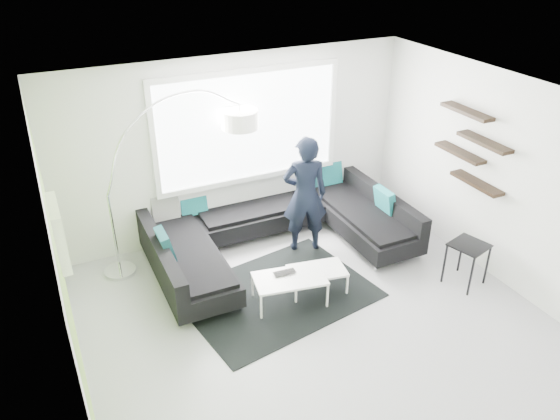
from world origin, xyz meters
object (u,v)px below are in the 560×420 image
at_px(side_table, 466,264).
at_px(person, 305,195).
at_px(sectional_sofa, 278,232).
at_px(coffee_table, 304,284).
at_px(laptop, 286,275).
at_px(arc_lamp, 108,196).

distance_m(side_table, person, 2.42).
bearing_deg(person, sectional_sofa, 9.52).
height_order(coffee_table, side_table, side_table).
bearing_deg(coffee_table, laptop, -176.76).
relative_size(coffee_table, laptop, 3.89).
distance_m(arc_lamp, laptop, 2.57).
xyz_separation_m(sectional_sofa, laptop, (-0.41, -1.09, 0.04)).
height_order(sectional_sofa, coffee_table, sectional_sofa).
xyz_separation_m(sectional_sofa, arc_lamp, (-2.27, 0.48, 0.87)).
xyz_separation_m(arc_lamp, laptop, (1.86, -1.57, -0.83)).
bearing_deg(sectional_sofa, person, -7.86).
distance_m(sectional_sofa, side_table, 2.67).
relative_size(sectional_sofa, person, 2.07).
height_order(coffee_table, person, person).
distance_m(sectional_sofa, laptop, 1.17).
xyz_separation_m(side_table, laptop, (-2.38, 0.71, 0.09)).
distance_m(sectional_sofa, person, 0.68).
bearing_deg(sectional_sofa, coffee_table, -97.97).
height_order(arc_lamp, person, arc_lamp).
bearing_deg(side_table, arc_lamp, 151.75).
relative_size(side_table, laptop, 2.03).
xyz_separation_m(sectional_sofa, coffee_table, (-0.16, -1.12, -0.16)).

